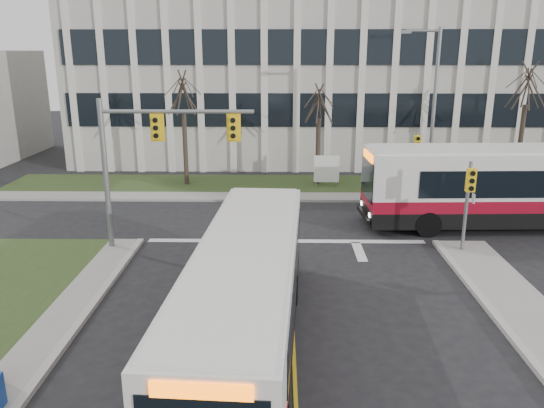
{
  "coord_description": "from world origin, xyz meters",
  "views": [
    {
      "loc": [
        -0.27,
        -13.49,
        7.96
      ],
      "look_at": [
        -0.6,
        7.12,
        2.0
      ],
      "focal_mm": 35.0,
      "sensor_mm": 36.0,
      "label": 1
    }
  ],
  "objects": [
    {
      "name": "tree_mid",
      "position": [
        2.0,
        18.2,
        4.88
      ],
      "size": [
        1.8,
        1.8,
        6.82
      ],
      "color": "#42352B",
      "rests_on": "ground"
    },
    {
      "name": "streetlight",
      "position": [
        8.03,
        16.2,
        5.19
      ],
      "size": [
        2.15,
        0.25,
        9.2
      ],
      "color": "slate",
      "rests_on": "ground"
    },
    {
      "name": "tree_left",
      "position": [
        -6.0,
        18.0,
        5.51
      ],
      "size": [
        1.8,
        1.8,
        7.7
      ],
      "color": "#42352B",
      "rests_on": "ground"
    },
    {
      "name": "building_lawn",
      "position": [
        5.0,
        18.0,
        0.06
      ],
      "size": [
        44.0,
        5.0,
        0.12
      ],
      "primitive_type": "cube",
      "color": "#2E441D",
      "rests_on": "ground"
    },
    {
      "name": "bus_cross",
      "position": [
        10.6,
        10.43,
        1.83
      ],
      "size": [
        13.86,
        3.47,
        3.67
      ],
      "primitive_type": null,
      "rotation": [
        0.0,
        0.0,
        -1.54
      ],
      "color": "silver",
      "rests_on": "ground"
    },
    {
      "name": "sidewalk_cross",
      "position": [
        5.0,
        15.2,
        0.07
      ],
      "size": [
        44.0,
        1.6,
        0.14
      ],
      "primitive_type": "cube",
      "color": "#9E9B93",
      "rests_on": "ground"
    },
    {
      "name": "office_building",
      "position": [
        5.0,
        30.0,
        6.0
      ],
      "size": [
        40.0,
        16.0,
        12.0
      ],
      "primitive_type": "cube",
      "color": "beige",
      "rests_on": "ground"
    },
    {
      "name": "directory_sign",
      "position": [
        2.5,
        17.5,
        1.17
      ],
      "size": [
        1.5,
        0.12,
        2.0
      ],
      "color": "slate",
      "rests_on": "ground"
    },
    {
      "name": "signal_pole_far",
      "position": [
        7.2,
        15.4,
        2.5
      ],
      "size": [
        0.34,
        0.39,
        3.8
      ],
      "color": "slate",
      "rests_on": "ground"
    },
    {
      "name": "signal_pole_near",
      "position": [
        7.2,
        6.9,
        2.5
      ],
      "size": [
        0.34,
        0.39,
        3.8
      ],
      "color": "slate",
      "rests_on": "ground"
    },
    {
      "name": "bus_main",
      "position": [
        -1.15,
        -0.57,
        1.55
      ],
      "size": [
        3.2,
        11.78,
        3.11
      ],
      "primitive_type": null,
      "rotation": [
        0.0,
        0.0,
        -0.06
      ],
      "color": "silver",
      "rests_on": "ground"
    },
    {
      "name": "tree_right",
      "position": [
        14.0,
        18.0,
        5.91
      ],
      "size": [
        1.8,
        1.8,
        8.25
      ],
      "color": "#42352B",
      "rests_on": "ground"
    },
    {
      "name": "mast_arm_signal",
      "position": [
        -5.62,
        7.16,
        4.26
      ],
      "size": [
        6.11,
        0.38,
        6.2
      ],
      "color": "slate",
      "rests_on": "ground"
    },
    {
      "name": "ground",
      "position": [
        0.0,
        0.0,
        0.0
      ],
      "size": [
        120.0,
        120.0,
        0.0
      ],
      "primitive_type": "plane",
      "color": "black",
      "rests_on": "ground"
    }
  ]
}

